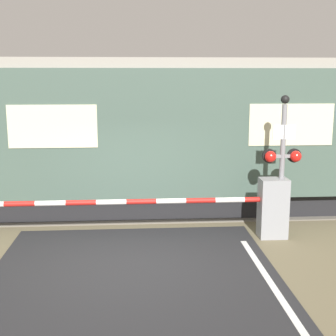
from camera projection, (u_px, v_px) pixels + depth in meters
ground_plane at (134, 264)px, 8.80m from camera, size 80.00×80.00×0.00m
track_bed at (134, 205)px, 12.67m from camera, size 36.00×3.20×0.13m
train at (271, 132)px, 12.54m from camera, size 20.00×3.21×3.89m
crossing_barrier at (247, 207)px, 10.09m from camera, size 6.74×0.44×1.31m
signal_post at (283, 158)px, 9.96m from camera, size 0.85×0.26×3.08m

